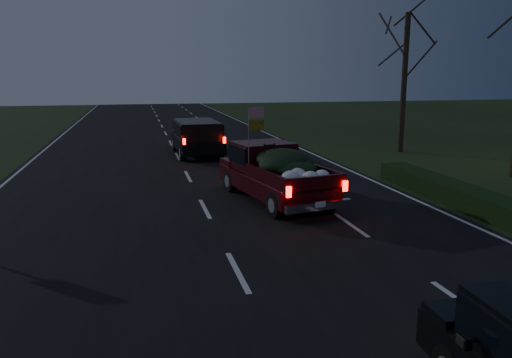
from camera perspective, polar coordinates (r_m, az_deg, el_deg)
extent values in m
plane|color=black|center=(10.41, -2.13, -10.63)|extent=(120.00, 120.00, 0.00)
cube|color=black|center=(10.40, -2.13, -10.58)|extent=(14.00, 120.00, 0.02)
cube|color=black|center=(16.17, 23.77, -2.31)|extent=(1.00, 10.00, 0.60)
cylinder|color=black|center=(26.98, 16.56, 10.39)|extent=(0.28, 0.28, 7.00)
cube|color=#38070D|center=(16.01, 2.09, -0.35)|extent=(2.83, 5.19, 0.54)
cube|color=#38070D|center=(16.66, 0.77, 2.72)|extent=(2.08, 1.88, 0.88)
cube|color=black|center=(16.65, 0.78, 3.05)|extent=(2.15, 1.80, 0.54)
cube|color=#38070D|center=(14.84, 4.25, -0.20)|extent=(2.29, 3.04, 0.06)
ellipsoid|color=black|center=(15.20, 3.57, 1.80)|extent=(1.87, 2.03, 0.59)
cylinder|color=gray|center=(15.41, -0.84, 4.55)|extent=(0.03, 0.03, 1.97)
cube|color=red|center=(15.43, 0.06, 7.61)|extent=(0.51, 0.11, 0.33)
cube|color=gold|center=(15.46, 0.06, 6.16)|extent=(0.51, 0.11, 0.33)
cube|color=black|center=(25.21, -6.81, 4.18)|extent=(2.20, 4.97, 0.61)
cube|color=black|center=(24.88, -6.76, 5.69)|extent=(2.04, 3.64, 0.82)
cube|color=black|center=(24.87, -6.77, 5.87)|extent=(2.14, 3.54, 0.49)
cube|color=black|center=(6.35, 22.67, -16.71)|extent=(0.10, 0.20, 0.14)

